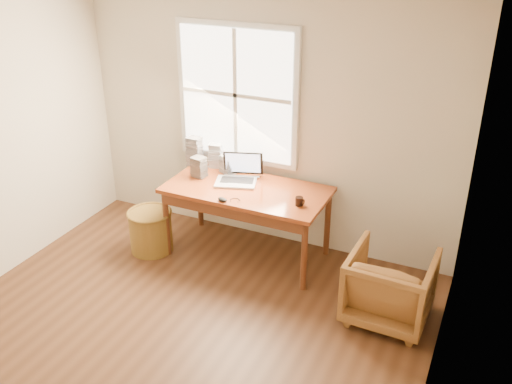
% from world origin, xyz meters
% --- Properties ---
extents(room_shell, '(4.04, 4.54, 2.64)m').
position_xyz_m(room_shell, '(-0.02, 0.16, 1.32)').
color(room_shell, '#50301B').
rests_on(room_shell, ground).
extents(desk, '(1.60, 0.80, 0.04)m').
position_xyz_m(desk, '(0.00, 1.80, 0.73)').
color(desk, brown).
rests_on(desk, room_shell).
extents(armchair, '(0.71, 0.73, 0.64)m').
position_xyz_m(armchair, '(1.55, 1.37, 0.32)').
color(armchair, brown).
rests_on(armchair, room_shell).
extents(wicker_stool, '(0.56, 0.56, 0.43)m').
position_xyz_m(wicker_stool, '(-0.94, 1.46, 0.22)').
color(wicker_stool, brown).
rests_on(wicker_stool, room_shell).
extents(laptop, '(0.54, 0.55, 0.32)m').
position_xyz_m(laptop, '(-0.15, 1.86, 0.91)').
color(laptop, '#B6B9BE').
rests_on(laptop, desk).
extents(mouse, '(0.12, 0.09, 0.03)m').
position_xyz_m(mouse, '(-0.09, 1.45, 0.77)').
color(mouse, black).
rests_on(mouse, desk).
extents(coffee_mug, '(0.09, 0.09, 0.08)m').
position_xyz_m(coffee_mug, '(0.60, 1.67, 0.79)').
color(coffee_mug, black).
rests_on(coffee_mug, desk).
extents(cd_stack_a, '(0.15, 0.14, 0.26)m').
position_xyz_m(cd_stack_a, '(-0.53, 2.15, 0.88)').
color(cd_stack_a, silver).
rests_on(cd_stack_a, desk).
extents(cd_stack_b, '(0.15, 0.14, 0.21)m').
position_xyz_m(cd_stack_b, '(-0.56, 1.85, 0.85)').
color(cd_stack_b, '#26262B').
rests_on(cd_stack_b, desk).
extents(cd_stack_c, '(0.15, 0.13, 0.32)m').
position_xyz_m(cd_stack_c, '(-0.75, 2.09, 0.91)').
color(cd_stack_c, '#ABAAB8').
rests_on(cd_stack_c, desk).
extents(cd_stack_d, '(0.19, 0.19, 0.19)m').
position_xyz_m(cd_stack_d, '(-0.33, 2.07, 0.85)').
color(cd_stack_d, '#ABB2B6').
rests_on(cd_stack_d, desk).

